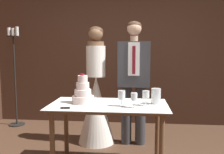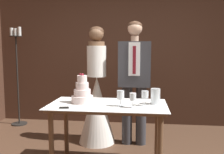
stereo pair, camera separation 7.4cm
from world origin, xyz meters
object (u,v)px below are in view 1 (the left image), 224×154
Objects in this scene: tiered_cake at (83,93)px; wine_glass_far at (146,95)px; cake_table at (109,113)px; candle_stand at (15,74)px; wine_glass_near at (122,96)px; bride at (96,101)px; cake_knife at (72,108)px; wine_glass_middle at (134,97)px; hurricane_candle at (156,97)px; groom at (134,76)px.

wine_glass_far is at bearing -5.35° from tiered_cake.
cake_table is 0.75× the size of candle_stand.
wine_glass_far is at bearing 12.04° from wine_glass_near.
wine_glass_far is at bearing -50.59° from bride.
cake_knife is at bearing -164.00° from wine_glass_far.
wine_glass_middle is 0.90× the size of hurricane_candle.
groom reaches higher than wine_glass_near.
wine_glass_near reaches higher than wine_glass_middle.
wine_glass_far is at bearing -33.97° from candle_stand.
groom is (-0.14, 0.85, 0.12)m from wine_glass_far.
hurricane_candle is 0.81m from groom.
bride is (0.03, 0.78, -0.25)m from tiered_cake.
groom is at bearing -0.06° from bride.
bride reaches higher than cake_table.
cake_knife is 2.32× the size of wine_glass_far.
wine_glass_near is 0.92m from groom.
bride is at bearing 115.45° from wine_glass_near.
wine_glass_near is 0.97× the size of hurricane_candle.
candle_stand is at bearing 142.54° from wine_glass_middle.
wine_glass_far is 1.13m from bride.
cake_table is 0.37m from tiered_cake.
tiered_cake is 2.07× the size of wine_glass_far.
cake_knife is (-0.06, -0.29, -0.10)m from tiered_cake.
cake_knife is 2.33m from candle_stand.
bride is 0.96× the size of candle_stand.
cake_knife is 0.82m from wine_glass_far.
bride is 1.77m from candle_stand.
cake_table is at bearing 23.54° from cake_knife.
wine_glass_near is at bearing -97.73° from groom.
wine_glass_middle is at bearing -138.80° from wine_glass_far.
candle_stand reaches higher than bride.
tiered_cake is at bearing -178.26° from hurricane_candle.
cake_knife is (-0.36, -0.25, 0.11)m from cake_table.
wine_glass_middle is 0.32m from hurricane_candle.
cake_table is 0.93m from groom.
candle_stand is (-1.87, 1.51, 0.26)m from cake_table.
hurricane_candle reaches higher than wine_glass_near.
candle_stand is (-1.57, 1.48, 0.05)m from tiered_cake.
groom is (-0.26, 0.75, 0.15)m from hurricane_candle.
bride reaches higher than cake_knife.
wine_glass_near is at bearing 6.63° from cake_knife.
candle_stand reaches higher than cake_knife.
candle_stand is (-1.51, 1.77, 0.16)m from cake_knife.
bride is at bearing 129.41° from wine_glass_far.
candle_stand is (-1.60, 0.70, 0.30)m from bride.
wine_glass_middle is at bearing -140.32° from hurricane_candle.
wine_glass_near is 1.03m from bride.
wine_glass_middle is 0.09× the size of groom.
bride is (0.09, 1.07, -0.14)m from cake_knife.
wine_glass_middle is 0.09× the size of bride.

